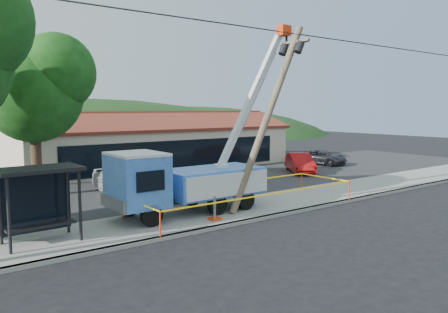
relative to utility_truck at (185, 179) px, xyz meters
The scene contains 15 objects.
ground 5.63m from the utility_truck, 60.17° to the right, with size 120.00×120.00×0.00m, color black.
curb 4.04m from the utility_truck, 43.68° to the right, with size 60.00×0.25×0.15m, color gray.
sidewalk 3.20m from the utility_truck, 13.59° to the right, with size 60.00×4.00×0.15m, color gray.
parking_lot 8.00m from the utility_truck, 70.10° to the left, with size 60.00×12.00×0.10m, color #28282B.
strip_mall 16.72m from the utility_truck, 66.52° to the left, with size 22.50×8.53×4.67m.
tree_lot 10.43m from the utility_truck, 117.43° to the left, with size 6.30×5.60×8.94m.
hill_center 51.95m from the utility_truck, 75.88° to the left, with size 89.60×64.00×32.00m, color #193413.
hill_east 60.05m from the utility_truck, 57.03° to the left, with size 72.80×52.00×26.00m, color #193413.
utility_truck is the anchor object (origin of this frame).
leaning_pole 5.33m from the utility_truck, 18.26° to the right, with size 4.49×1.89×8.87m.
bus_shelter 6.44m from the utility_truck, behind, with size 2.85×1.81×2.70m.
caution_tape 3.18m from the utility_truck, 15.70° to the right, with size 11.28×3.45×1.00m.
car_silver 6.72m from the utility_truck, 88.32° to the left, with size 1.99×4.94×1.68m, color silver.
car_red 15.09m from the utility_truck, 23.29° to the left, with size 1.53×4.38×1.44m, color #AB1112.
car_dark 20.42m from the utility_truck, 23.48° to the left, with size 2.06×4.46×1.24m, color black.
Camera 1 is at (-12.94, -12.06, 4.96)m, focal length 35.00 mm.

